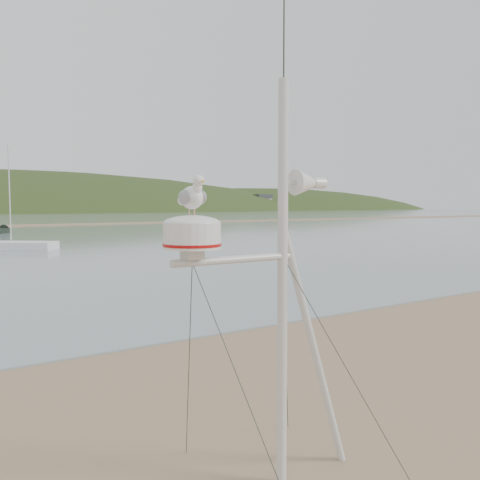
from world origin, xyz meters
TOP-DOWN VIEW (x-y plane):
  - ground at (0.00, 0.00)m, footprint 560.00×560.00m
  - mast_rig at (1.23, -1.76)m, footprint 2.32×2.47m
  - sailboat_dark_mid at (6.51, 51.69)m, footprint 4.04×4.93m

SIDE VIEW (x-z plane):
  - ground at x=0.00m, z-range 0.00..0.00m
  - sailboat_dark_mid at x=6.51m, z-range -2.30..2.91m
  - mast_rig at x=1.23m, z-range -1.35..3.87m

